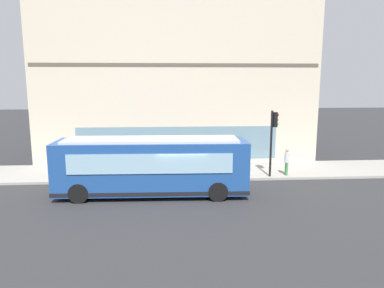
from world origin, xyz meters
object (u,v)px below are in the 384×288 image
Objects in this scene: pedestrian_walking_along_curb at (287,160)px; traffic_light_near_corner at (273,131)px; pedestrian_near_building_entrance at (63,158)px; fire_hydrant at (193,167)px; city_bus_nearside at (152,167)px.

traffic_light_near_corner is at bearing 102.05° from pedestrian_walking_along_curb.
traffic_light_near_corner is 13.40m from pedestrian_near_building_entrance.
pedestrian_walking_along_curb is at bearing -95.19° from pedestrian_near_building_entrance.
pedestrian_near_building_entrance is at bearing 88.82° from fire_hydrant.
fire_hydrant is 0.43× the size of pedestrian_walking_along_curb.
fire_hydrant is (1.33, 4.85, -2.50)m from traffic_light_near_corner.
pedestrian_walking_along_curb reaches higher than fire_hydrant.
traffic_light_near_corner is 2.36× the size of pedestrian_near_building_entrance.
traffic_light_near_corner is 5.62m from fire_hydrant.
fire_hydrant is at bearing -31.25° from city_bus_nearside.
traffic_light_near_corner reaches higher than fire_hydrant.
city_bus_nearside reaches higher than fire_hydrant.
traffic_light_near_corner is (2.76, -7.33, 1.46)m from city_bus_nearside.
pedestrian_walking_along_curb is at bearing -70.37° from city_bus_nearside.
fire_hydrant is 5.99m from pedestrian_walking_along_curb.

